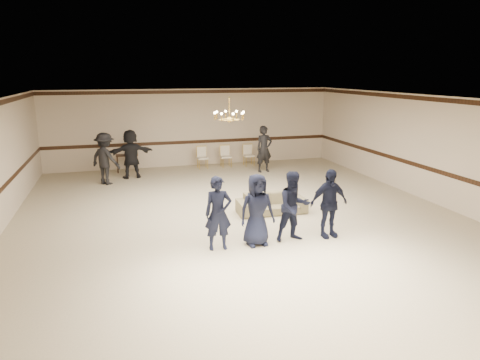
# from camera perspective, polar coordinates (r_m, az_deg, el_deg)

# --- Properties ---
(room) EXTENTS (12.01, 14.01, 3.21)m
(room) POSITION_cam_1_polar(r_m,az_deg,el_deg) (11.57, -0.13, 2.80)
(room) COLOR #C0B494
(room) RESTS_ON ground
(chair_rail) EXTENTS (12.00, 0.02, 0.14)m
(chair_rail) POSITION_cam_1_polar(r_m,az_deg,el_deg) (18.38, -6.17, 5.03)
(chair_rail) COLOR black
(chair_rail) RESTS_ON wall_back
(crown_molding) EXTENTS (12.00, 0.02, 0.14)m
(crown_molding) POSITION_cam_1_polar(r_m,az_deg,el_deg) (18.18, -6.34, 11.52)
(crown_molding) COLOR black
(crown_molding) RESTS_ON wall_back
(chandelier) EXTENTS (0.94, 0.94, 0.89)m
(chandelier) POSITION_cam_1_polar(r_m,az_deg,el_deg) (12.35, -1.43, 9.49)
(chandelier) COLOR gold
(chandelier) RESTS_ON ceiling
(boy_a) EXTENTS (0.63, 0.43, 1.67)m
(boy_a) POSITION_cam_1_polar(r_m,az_deg,el_deg) (9.55, -2.89, -4.43)
(boy_a) COLOR black
(boy_a) RESTS_ON floor
(boy_b) EXTENTS (0.84, 0.57, 1.67)m
(boy_b) POSITION_cam_1_polar(r_m,az_deg,el_deg) (9.79, 2.25, -3.96)
(boy_b) COLOR black
(boy_b) RESTS_ON floor
(boy_c) EXTENTS (0.83, 0.66, 1.67)m
(boy_c) POSITION_cam_1_polar(r_m,az_deg,el_deg) (10.09, 7.12, -3.50)
(boy_c) COLOR black
(boy_c) RESTS_ON floor
(boy_d) EXTENTS (1.00, 0.47, 1.67)m
(boy_d) POSITION_cam_1_polar(r_m,az_deg,el_deg) (10.47, 11.66, -3.04)
(boy_d) COLOR black
(boy_d) RESTS_ON floor
(settee) EXTENTS (1.96, 0.83, 0.57)m
(settee) POSITION_cam_1_polar(r_m,az_deg,el_deg) (12.16, 4.20, -3.08)
(settee) COLOR #776D4F
(settee) RESTS_ON floor
(adult_left) EXTENTS (1.33, 1.30, 1.83)m
(adult_left) POSITION_cam_1_polar(r_m,az_deg,el_deg) (15.84, -17.38, 2.71)
(adult_left) COLOR black
(adult_left) RESTS_ON floor
(adult_mid) EXTENTS (1.76, 0.78, 1.83)m
(adult_mid) POSITION_cam_1_polar(r_m,az_deg,el_deg) (16.53, -14.23, 3.37)
(adult_mid) COLOR black
(adult_mid) RESTS_ON floor
(adult_right) EXTENTS (0.72, 0.52, 1.83)m
(adult_right) POSITION_cam_1_polar(r_m,az_deg,el_deg) (17.07, 3.21, 4.11)
(adult_right) COLOR black
(adult_right) RESTS_ON floor
(banquet_chair_left) EXTENTS (0.45, 0.45, 0.89)m
(banquet_chair_left) POSITION_cam_1_polar(r_m,az_deg,el_deg) (17.80, -4.98, 2.94)
(banquet_chair_left) COLOR beige
(banquet_chair_left) RESTS_ON floor
(banquet_chair_mid) EXTENTS (0.46, 0.46, 0.89)m
(banquet_chair_mid) POSITION_cam_1_polar(r_m,az_deg,el_deg) (18.01, -1.85, 3.12)
(banquet_chair_mid) COLOR beige
(banquet_chair_mid) RESTS_ON floor
(banquet_chair_right) EXTENTS (0.44, 0.44, 0.89)m
(banquet_chair_right) POSITION_cam_1_polar(r_m,az_deg,el_deg) (18.28, 1.19, 3.29)
(banquet_chair_right) COLOR beige
(banquet_chair_right) RESTS_ON floor
(console_table) EXTENTS (0.84, 0.37, 0.70)m
(console_table) POSITION_cam_1_polar(r_m,az_deg,el_deg) (17.70, -14.68, 2.17)
(console_table) COLOR black
(console_table) RESTS_ON floor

